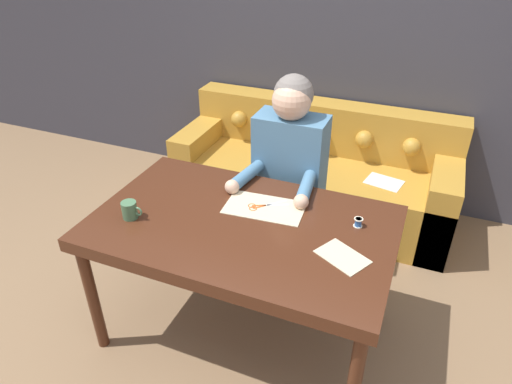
{
  "coord_description": "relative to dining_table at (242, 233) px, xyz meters",
  "views": [
    {
      "loc": [
        0.71,
        -1.61,
        2.06
      ],
      "look_at": [
        -0.03,
        0.2,
        0.85
      ],
      "focal_mm": 32.0,
      "sensor_mm": 36.0,
      "label": 1
    }
  ],
  "objects": [
    {
      "name": "mug",
      "position": [
        -0.53,
        -0.18,
        0.12
      ],
      "size": [
        0.11,
        0.08,
        0.09
      ],
      "color": "#47704C",
      "rests_on": "dining_table"
    },
    {
      "name": "person",
      "position": [
        0.03,
        0.62,
        -0.0
      ],
      "size": [
        0.47,
        0.58,
        1.31
      ],
      "color": "#33281E",
      "rests_on": "ground_plane"
    },
    {
      "name": "wall_back",
      "position": [
        0.05,
        1.74,
        0.62
      ],
      "size": [
        8.0,
        0.06,
        2.6
      ],
      "color": "#383842",
      "rests_on": "ground_plane"
    },
    {
      "name": "thread_spool",
      "position": [
        0.53,
        0.18,
        0.09
      ],
      "size": [
        0.04,
        0.04,
        0.05
      ],
      "color": "#3366B2",
      "rests_on": "dining_table"
    },
    {
      "name": "ground_plane",
      "position": [
        0.05,
        -0.07,
        -0.68
      ],
      "size": [
        16.0,
        16.0,
        0.0
      ],
      "primitive_type": "plane",
      "color": "#846647"
    },
    {
      "name": "pattern_paper_offcut",
      "position": [
        0.52,
        -0.08,
        0.07
      ],
      "size": [
        0.26,
        0.24,
        0.0
      ],
      "color": "beige",
      "rests_on": "dining_table"
    },
    {
      "name": "pattern_paper_main",
      "position": [
        0.06,
        0.16,
        0.07
      ],
      "size": [
        0.42,
        0.26,
        0.0
      ],
      "color": "beige",
      "rests_on": "dining_table"
    },
    {
      "name": "couch",
      "position": [
        0.0,
        1.36,
        -0.38
      ],
      "size": [
        2.08,
        0.76,
        0.82
      ],
      "color": "#B7842D",
      "rests_on": "ground_plane"
    },
    {
      "name": "scissors",
      "position": [
        0.03,
        0.16,
        0.07
      ],
      "size": [
        0.2,
        0.16,
        0.01
      ],
      "color": "silver",
      "rests_on": "dining_table"
    },
    {
      "name": "dining_table",
      "position": [
        0.0,
        0.0,
        0.0
      ],
      "size": [
        1.49,
        0.91,
        0.75
      ],
      "color": "#472314",
      "rests_on": "ground_plane"
    }
  ]
}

